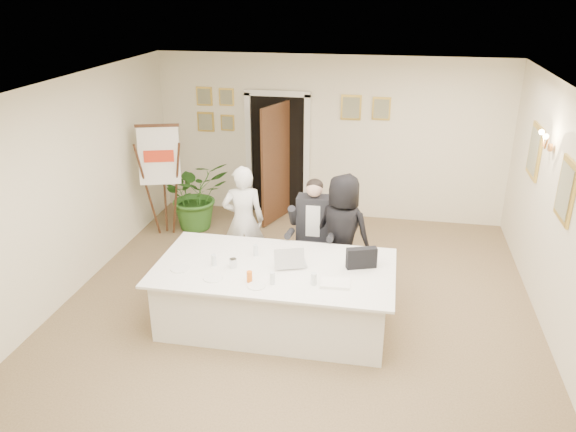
{
  "coord_description": "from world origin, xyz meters",
  "views": [
    {
      "loc": [
        1.05,
        -5.87,
        3.86
      ],
      "look_at": [
        -0.18,
        0.6,
        1.12
      ],
      "focal_mm": 35.0,
      "sensor_mm": 36.0,
      "label": 1
    }
  ],
  "objects_px": {
    "laptop": "(291,254)",
    "oj_glass": "(249,277)",
    "standing_man": "(243,221)",
    "standing_woman": "(342,233)",
    "seated_man": "(313,231)",
    "steel_jug": "(233,263)",
    "potted_palm": "(196,194)",
    "laptop_bag": "(361,258)",
    "paper_stack": "(335,283)",
    "flip_chart": "(162,186)",
    "conference_table": "(275,295)"
  },
  "relations": [
    {
      "from": "laptop",
      "to": "paper_stack",
      "type": "xyz_separation_m",
      "value": [
        0.56,
        -0.38,
        -0.12
      ]
    },
    {
      "from": "laptop",
      "to": "oj_glass",
      "type": "distance_m",
      "value": 0.63
    },
    {
      "from": "standing_man",
      "to": "oj_glass",
      "type": "height_order",
      "value": "standing_man"
    },
    {
      "from": "conference_table",
      "to": "oj_glass",
      "type": "bearing_deg",
      "value": -115.33
    },
    {
      "from": "conference_table",
      "to": "oj_glass",
      "type": "height_order",
      "value": "oj_glass"
    },
    {
      "from": "oj_glass",
      "to": "conference_table",
      "type": "bearing_deg",
      "value": 64.67
    },
    {
      "from": "potted_palm",
      "to": "flip_chart",
      "type": "bearing_deg",
      "value": -136.76
    },
    {
      "from": "laptop_bag",
      "to": "laptop",
      "type": "bearing_deg",
      "value": 166.2
    },
    {
      "from": "seated_man",
      "to": "laptop",
      "type": "xyz_separation_m",
      "value": [
        -0.1,
        -1.1,
        0.17
      ]
    },
    {
      "from": "flip_chart",
      "to": "steel_jug",
      "type": "height_order",
      "value": "flip_chart"
    },
    {
      "from": "flip_chart",
      "to": "seated_man",
      "type": "bearing_deg",
      "value": -22.01
    },
    {
      "from": "standing_man",
      "to": "paper_stack",
      "type": "xyz_separation_m",
      "value": [
        1.45,
        -1.51,
        -0.01
      ]
    },
    {
      "from": "flip_chart",
      "to": "laptop",
      "type": "bearing_deg",
      "value": -40.72
    },
    {
      "from": "laptop",
      "to": "laptop_bag",
      "type": "xyz_separation_m",
      "value": [
        0.82,
        0.08,
        -0.01
      ]
    },
    {
      "from": "standing_man",
      "to": "laptop_bag",
      "type": "height_order",
      "value": "standing_man"
    },
    {
      "from": "standing_woman",
      "to": "laptop",
      "type": "relative_size",
      "value": 4.4
    },
    {
      "from": "standing_man",
      "to": "standing_woman",
      "type": "bearing_deg",
      "value": 158.8
    },
    {
      "from": "laptop",
      "to": "oj_glass",
      "type": "xyz_separation_m",
      "value": [
        -0.38,
        -0.5,
        -0.07
      ]
    },
    {
      "from": "flip_chart",
      "to": "steel_jug",
      "type": "relative_size",
      "value": 16.63
    },
    {
      "from": "standing_woman",
      "to": "laptop",
      "type": "distance_m",
      "value": 1.08
    },
    {
      "from": "seated_man",
      "to": "potted_palm",
      "type": "bearing_deg",
      "value": 141.69
    },
    {
      "from": "flip_chart",
      "to": "standing_woman",
      "type": "relative_size",
      "value": 1.13
    },
    {
      "from": "seated_man",
      "to": "paper_stack",
      "type": "bearing_deg",
      "value": -77.81
    },
    {
      "from": "standing_woman",
      "to": "oj_glass",
      "type": "xyz_separation_m",
      "value": [
        -0.9,
        -1.44,
        0.03
      ]
    },
    {
      "from": "laptop",
      "to": "laptop_bag",
      "type": "distance_m",
      "value": 0.82
    },
    {
      "from": "laptop_bag",
      "to": "standing_woman",
      "type": "bearing_deg",
      "value": 90.09
    },
    {
      "from": "standing_woman",
      "to": "oj_glass",
      "type": "bearing_deg",
      "value": 78.04
    },
    {
      "from": "standing_woman",
      "to": "flip_chart",
      "type": "bearing_deg",
      "value": -2.0
    },
    {
      "from": "oj_glass",
      "to": "laptop",
      "type": "bearing_deg",
      "value": 52.62
    },
    {
      "from": "seated_man",
      "to": "oj_glass",
      "type": "height_order",
      "value": "seated_man"
    },
    {
      "from": "flip_chart",
      "to": "oj_glass",
      "type": "relative_size",
      "value": 14.07
    },
    {
      "from": "paper_stack",
      "to": "steel_jug",
      "type": "height_order",
      "value": "steel_jug"
    },
    {
      "from": "seated_man",
      "to": "potted_palm",
      "type": "height_order",
      "value": "seated_man"
    },
    {
      "from": "steel_jug",
      "to": "laptop",
      "type": "bearing_deg",
      "value": 16.64
    },
    {
      "from": "laptop",
      "to": "steel_jug",
      "type": "relative_size",
      "value": 3.34
    },
    {
      "from": "potted_palm",
      "to": "laptop_bag",
      "type": "distance_m",
      "value": 3.82
    },
    {
      "from": "seated_man",
      "to": "flip_chart",
      "type": "height_order",
      "value": "flip_chart"
    },
    {
      "from": "standing_woman",
      "to": "laptop",
      "type": "height_order",
      "value": "standing_woman"
    },
    {
      "from": "flip_chart",
      "to": "laptop",
      "type": "relative_size",
      "value": 4.98
    },
    {
      "from": "conference_table",
      "to": "standing_man",
      "type": "distance_m",
      "value": 1.46
    },
    {
      "from": "flip_chart",
      "to": "potted_palm",
      "type": "relative_size",
      "value": 1.54
    },
    {
      "from": "flip_chart",
      "to": "paper_stack",
      "type": "xyz_separation_m",
      "value": [
        3.07,
        -2.54,
        -0.05
      ]
    },
    {
      "from": "laptop",
      "to": "paper_stack",
      "type": "relative_size",
      "value": 1.12
    },
    {
      "from": "standing_man",
      "to": "steel_jug",
      "type": "xyz_separation_m",
      "value": [
        0.23,
        -1.32,
        0.03
      ]
    },
    {
      "from": "standing_woman",
      "to": "steel_jug",
      "type": "bearing_deg",
      "value": 64.08
    },
    {
      "from": "standing_man",
      "to": "steel_jug",
      "type": "distance_m",
      "value": 1.34
    },
    {
      "from": "standing_man",
      "to": "potted_palm",
      "type": "xyz_separation_m",
      "value": [
        -1.21,
        1.42,
        -0.21
      ]
    },
    {
      "from": "standing_man",
      "to": "standing_woman",
      "type": "distance_m",
      "value": 1.41
    },
    {
      "from": "conference_table",
      "to": "seated_man",
      "type": "distance_m",
      "value": 1.27
    },
    {
      "from": "seated_man",
      "to": "steel_jug",
      "type": "xyz_separation_m",
      "value": [
        -0.76,
        -1.3,
        0.09
      ]
    }
  ]
}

